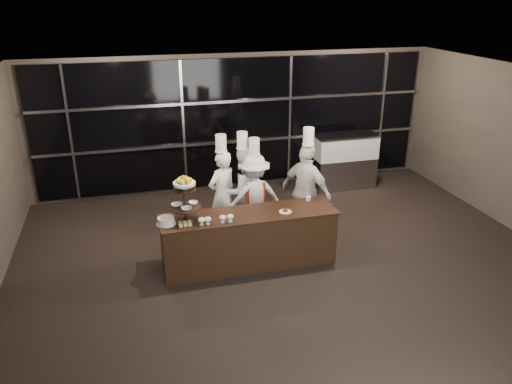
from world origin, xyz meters
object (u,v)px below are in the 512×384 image
object	(u,v)px
chef_a	(222,194)
chef_b	(243,191)
buffet_counter	(249,239)
chef_d	(306,191)
chef_c	(254,195)
layer_cake	(166,221)
display_stand	(185,195)
display_case	(344,158)

from	to	relation	value
chef_a	chef_b	size ratio (longest dim) A/B	1.00
buffet_counter	chef_d	xyz separation A→B (m)	(1.25, 0.72, 0.43)
chef_b	chef_c	xyz separation A→B (m)	(0.17, -0.18, -0.04)
buffet_counter	chef_a	world-z (taller)	chef_a
chef_b	chef_d	distance (m)	1.15
chef_b	layer_cake	bearing A→B (deg)	-140.62
chef_a	chef_c	world-z (taller)	chef_a
layer_cake	chef_d	xyz separation A→B (m)	(2.56, 0.77, -0.08)
layer_cake	chef_c	distance (m)	1.98
display_stand	chef_d	xyz separation A→B (m)	(2.25, 0.72, -0.45)
layer_cake	chef_b	xyz separation A→B (m)	(1.50, 1.23, -0.14)
buffet_counter	chef_b	xyz separation A→B (m)	(0.19, 1.18, 0.37)
buffet_counter	layer_cake	xyz separation A→B (m)	(-1.31, -0.05, 0.51)
chef_a	chef_b	world-z (taller)	chef_a
display_case	chef_c	world-z (taller)	chef_c
buffet_counter	chef_a	bearing A→B (deg)	100.86
chef_d	display_case	bearing A→B (deg)	50.87
chef_c	chef_d	size ratio (longest dim) A/B	0.91
chef_d	chef_c	bearing A→B (deg)	162.95
display_stand	layer_cake	size ratio (longest dim) A/B	2.48
layer_cake	chef_a	world-z (taller)	chef_a
layer_cake	chef_b	size ratio (longest dim) A/B	0.16
display_case	chef_a	bearing A→B (deg)	-151.29
buffet_counter	layer_cake	world-z (taller)	layer_cake
chef_b	chef_d	bearing A→B (deg)	-23.42
layer_cake	chef_a	distance (m)	1.60
display_case	chef_b	xyz separation A→B (m)	(-2.77, -1.65, 0.15)
display_stand	buffet_counter	bearing A→B (deg)	0.01
chef_a	chef_c	xyz separation A→B (m)	(0.57, -0.10, -0.06)
buffet_counter	display_case	xyz separation A→B (m)	(2.96, 2.83, 0.22)
chef_c	chef_d	world-z (taller)	chef_d
display_case	chef_d	world-z (taller)	chef_d
layer_cake	chef_b	world-z (taller)	chef_b
chef_c	buffet_counter	bearing A→B (deg)	-109.57
chef_b	chef_d	world-z (taller)	chef_d
buffet_counter	chef_d	size ratio (longest dim) A/B	1.38
buffet_counter	chef_b	distance (m)	1.25
display_case	chef_b	distance (m)	3.23
display_stand	chef_b	xyz separation A→B (m)	(1.19, 1.18, -0.51)
buffet_counter	chef_a	distance (m)	1.18
buffet_counter	chef_b	world-z (taller)	chef_b
chef_b	chef_c	distance (m)	0.25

